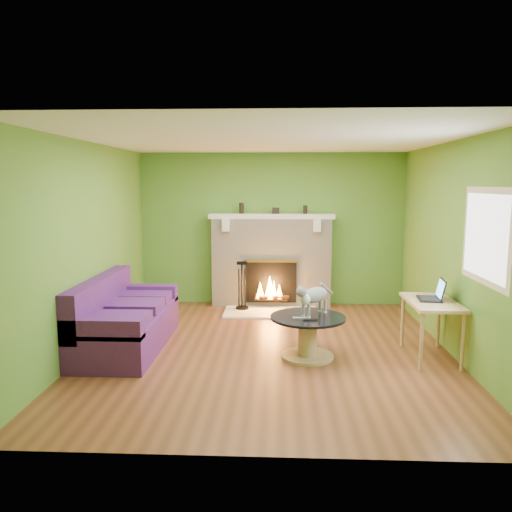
% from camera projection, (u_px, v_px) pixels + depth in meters
% --- Properties ---
extents(floor, '(5.00, 5.00, 0.00)m').
position_uv_depth(floor, '(268.00, 350.00, 6.31)').
color(floor, brown).
rests_on(floor, ground).
extents(ceiling, '(5.00, 5.00, 0.00)m').
position_uv_depth(ceiling, '(269.00, 140.00, 5.93)').
color(ceiling, white).
rests_on(ceiling, wall_back).
extents(wall_back, '(5.00, 0.00, 5.00)m').
position_uv_depth(wall_back, '(272.00, 229.00, 8.59)').
color(wall_back, '#57842B').
rests_on(wall_back, floor).
extents(wall_front, '(5.00, 0.00, 5.00)m').
position_uv_depth(wall_front, '(262.00, 292.00, 3.65)').
color(wall_front, '#57842B').
rests_on(wall_front, floor).
extents(wall_left, '(0.00, 5.00, 5.00)m').
position_uv_depth(wall_left, '(88.00, 247.00, 6.22)').
color(wall_left, '#57842B').
rests_on(wall_left, floor).
extents(wall_right, '(0.00, 5.00, 5.00)m').
position_uv_depth(wall_right, '(455.00, 249.00, 6.02)').
color(wall_right, '#57842B').
rests_on(wall_right, floor).
extents(window_frame, '(0.00, 1.20, 1.20)m').
position_uv_depth(window_frame, '(486.00, 236.00, 5.09)').
color(window_frame, silver).
rests_on(window_frame, wall_right).
extents(window_pane, '(0.00, 1.06, 1.06)m').
position_uv_depth(window_pane, '(485.00, 236.00, 5.09)').
color(window_pane, white).
rests_on(window_pane, wall_right).
extents(fireplace, '(2.10, 0.46, 1.58)m').
position_uv_depth(fireplace, '(271.00, 261.00, 8.48)').
color(fireplace, beige).
rests_on(fireplace, floor).
extents(hearth, '(1.50, 0.75, 0.03)m').
position_uv_depth(hearth, '(271.00, 312.00, 8.08)').
color(hearth, beige).
rests_on(hearth, floor).
extents(mantel, '(2.10, 0.28, 0.08)m').
position_uv_depth(mantel, '(271.00, 216.00, 8.35)').
color(mantel, silver).
rests_on(mantel, fireplace).
extents(sofa, '(0.91, 2.01, 0.90)m').
position_uv_depth(sofa, '(123.00, 321.00, 6.36)').
color(sofa, '#471757').
rests_on(sofa, floor).
extents(coffee_table, '(0.90, 0.90, 0.51)m').
position_uv_depth(coffee_table, '(308.00, 334.00, 5.99)').
color(coffee_table, tan).
rests_on(coffee_table, floor).
extents(desk, '(0.55, 0.95, 0.70)m').
position_uv_depth(desk, '(432.00, 308.00, 5.93)').
color(desk, tan).
rests_on(desk, floor).
extents(cat, '(0.61, 0.65, 0.41)m').
position_uv_depth(cat, '(315.00, 299.00, 5.97)').
color(cat, '#5C5C61').
rests_on(cat, coffee_table).
extents(remote_silver, '(0.17, 0.05, 0.02)m').
position_uv_depth(remote_silver, '(300.00, 318.00, 5.84)').
color(remote_silver, gray).
rests_on(remote_silver, coffee_table).
extents(remote_black, '(0.17, 0.07, 0.02)m').
position_uv_depth(remote_black, '(310.00, 320.00, 5.78)').
color(remote_black, black).
rests_on(remote_black, coffee_table).
extents(laptop, '(0.33, 0.37, 0.25)m').
position_uv_depth(laptop, '(430.00, 289.00, 5.95)').
color(laptop, black).
rests_on(laptop, desk).
extents(fire_tools, '(0.21, 0.21, 0.80)m').
position_uv_depth(fire_tools, '(242.00, 285.00, 8.19)').
color(fire_tools, black).
rests_on(fire_tools, hearth).
extents(mantel_vase_left, '(0.08, 0.08, 0.18)m').
position_uv_depth(mantel_vase_left, '(241.00, 208.00, 8.39)').
color(mantel_vase_left, black).
rests_on(mantel_vase_left, mantel).
extents(mantel_vase_right, '(0.07, 0.07, 0.14)m').
position_uv_depth(mantel_vase_right, '(305.00, 210.00, 8.34)').
color(mantel_vase_right, black).
rests_on(mantel_vase_right, mantel).
extents(mantel_box, '(0.12, 0.08, 0.10)m').
position_uv_depth(mantel_box, '(276.00, 211.00, 8.37)').
color(mantel_box, black).
rests_on(mantel_box, mantel).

